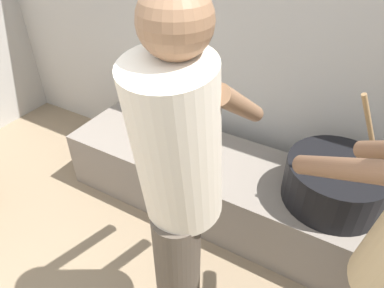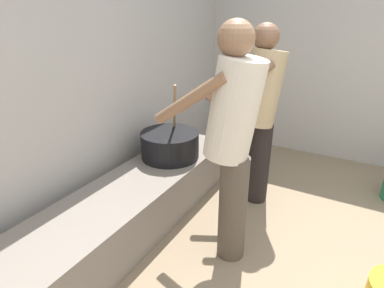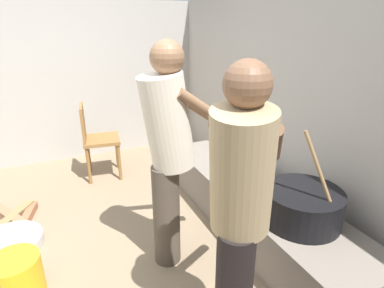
# 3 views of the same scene
# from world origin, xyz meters

# --- Properties ---
(block_enclosure_rear) EXTENTS (5.02, 0.20, 1.99)m
(block_enclosure_rear) POSITION_xyz_m (0.00, 2.21, 1.00)
(block_enclosure_rear) COLOR #ADA8A0
(block_enclosure_rear) RESTS_ON ground_plane
(hearth_ledge) EXTENTS (2.39, 0.60, 0.41)m
(hearth_ledge) POSITION_xyz_m (0.03, 1.69, 0.21)
(hearth_ledge) COLOR slate
(hearth_ledge) RESTS_ON ground_plane
(cooking_pot_main) EXTENTS (0.54, 0.54, 0.70)m
(cooking_pot_main) POSITION_xyz_m (0.57, 1.71, 0.54)
(cooking_pot_main) COLOR black
(cooking_pot_main) RESTS_ON hearth_ledge
(cook_in_cream_shirt) EXTENTS (0.37, 0.70, 1.65)m
(cook_in_cream_shirt) POSITION_xyz_m (0.09, 0.90, 0.95)
(cook_in_cream_shirt) COLOR #4C4238
(cook_in_cream_shirt) RESTS_ON ground_plane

